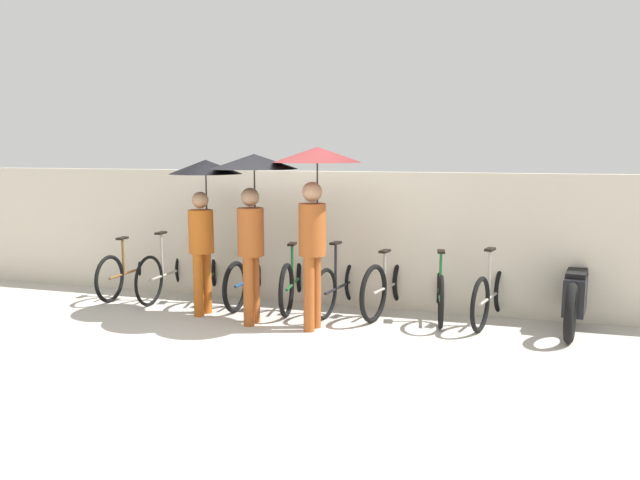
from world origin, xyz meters
TOP-DOWN VIEW (x-y plane):
  - ground_plane at (0.00, 0.00)m, footprint 30.00×30.00m
  - back_wall at (0.00, 1.94)m, footprint 14.12×0.12m
  - parked_bicycle_0 at (-2.58, 1.66)m, footprint 0.44×1.75m
  - parked_bicycle_1 at (-1.94, 1.65)m, footprint 0.44×1.78m
  - parked_bicycle_2 at (-1.29, 1.67)m, footprint 0.56×1.64m
  - parked_bicycle_3 at (-0.65, 1.66)m, footprint 0.44×1.74m
  - parked_bicycle_4 at (-0.00, 1.64)m, footprint 0.44×1.75m
  - parked_bicycle_5 at (0.65, 1.62)m, footprint 0.46×1.60m
  - parked_bicycle_6 at (1.29, 1.66)m, footprint 0.55×1.69m
  - parked_bicycle_7 at (1.93, 1.65)m, footprint 0.44×1.63m
  - parked_bicycle_8 at (2.58, 1.60)m, footprint 0.56×1.61m
  - pedestrian_leading at (-1.01, 0.99)m, footprint 0.94×0.94m
  - pedestrian_center at (-0.23, 0.77)m, footprint 1.06×1.06m
  - pedestrian_trailing at (0.56, 0.76)m, footprint 1.05×1.05m
  - motorcycle at (3.54, 1.66)m, footprint 0.61×2.00m

SIDE VIEW (x-z plane):
  - ground_plane at x=0.00m, z-range 0.00..0.00m
  - parked_bicycle_7 at x=1.93m, z-range -0.18..0.88m
  - parked_bicycle_8 at x=2.58m, z-range -0.13..0.84m
  - parked_bicycle_5 at x=0.65m, z-range -0.20..0.90m
  - parked_bicycle_0 at x=-2.58m, z-range -0.18..0.89m
  - parked_bicycle_3 at x=-0.65m, z-range -0.16..0.88m
  - parked_bicycle_2 at x=-1.29m, z-range -0.16..0.88m
  - parked_bicycle_4 at x=0.00m, z-range -0.18..0.91m
  - parked_bicycle_1 at x=-1.94m, z-range -0.12..0.86m
  - parked_bicycle_6 at x=1.29m, z-range -0.15..0.90m
  - motorcycle at x=3.54m, z-range -0.06..0.84m
  - back_wall at x=0.00m, z-range 0.00..1.83m
  - pedestrian_leading at x=-1.01m, z-range 0.55..2.54m
  - pedestrian_center at x=-0.23m, z-range 0.62..2.69m
  - pedestrian_trailing at x=0.56m, z-range 0.63..2.79m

